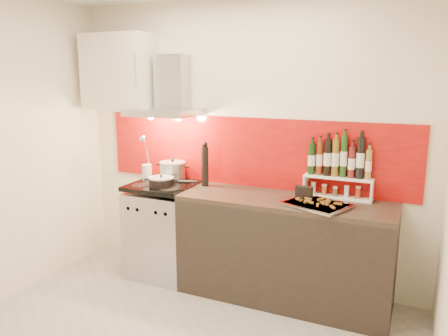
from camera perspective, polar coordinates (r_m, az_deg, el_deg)
The scene contains 13 objects.
back_wall at distance 4.06m, azimuth 2.64°, elevation 3.27°, with size 3.40×0.02×2.60m, color silver.
backsplash at distance 4.04m, azimuth 3.23°, elevation 2.08°, with size 3.00×0.02×0.64m, color maroon.
range_stove at distance 4.32m, azimuth -7.75°, elevation -8.06°, with size 0.60×0.60×0.91m.
counter at distance 3.85m, azimuth 7.85°, elevation -10.46°, with size 1.80×0.60×0.90m.
range_hood at distance 4.18m, azimuth -7.20°, elevation 9.55°, with size 0.62×0.50×0.61m.
upper_cabinet at distance 4.48m, azimuth -13.49°, elevation 12.12°, with size 0.70×0.35×0.72m, color beige.
stock_pot at distance 4.28m, azimuth -6.71°, elevation -0.38°, with size 0.25×0.25×0.22m.
saute_pan at distance 4.08m, azimuth -8.07°, elevation -1.76°, with size 0.44×0.25×0.11m.
utensil_jar at distance 4.34m, azimuth -10.10°, elevation 0.12°, with size 0.10×0.14×0.46m.
pepper_mill at distance 4.06m, azimuth -2.51°, elevation 0.43°, with size 0.07×0.07×0.42m.
step_shelf at distance 3.77m, azimuth 14.76°, elevation -0.07°, with size 0.57×0.16×0.53m.
caddy_box at distance 3.67m, azimuth 10.40°, elevation -3.26°, with size 0.14×0.06×0.12m, color black.
baking_tray at distance 3.54m, azimuth 11.98°, elevation -4.63°, with size 0.60×0.53×0.03m.
Camera 1 is at (1.49, -2.32, 1.91)m, focal length 35.00 mm.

